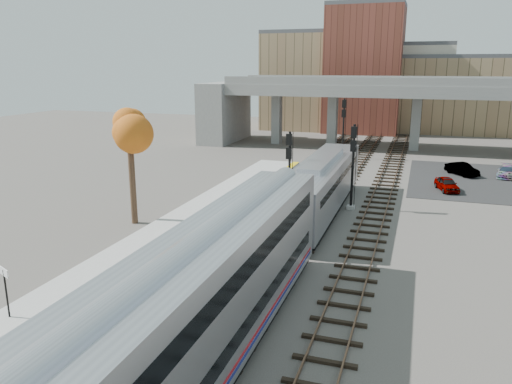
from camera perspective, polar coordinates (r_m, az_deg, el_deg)
The scene contains 17 objects.
ground at distance 27.48m, azimuth 0.33°, elevation -9.21°, with size 160.00×160.00×0.00m, color #47423D.
platform at distance 30.28m, azimuth -12.93°, elevation -6.94°, with size 4.50×60.00×0.35m, color #9E9E99.
yellow_strip at distance 29.32m, azimuth -9.74°, elevation -7.12°, with size 0.70×60.00×0.01m, color yellow.
tracks at distance 38.66m, azimuth 7.41°, elevation -2.17°, with size 10.70×95.00×0.25m.
overpass at distance 69.21m, azimuth 16.19°, elevation 9.48°, with size 54.00×12.00×9.50m.
buildings_far at distance 90.82m, azimuth 14.58°, elevation 11.92°, with size 43.00×21.00×20.60m.
parking_lot at distance 53.46m, azimuth 24.63°, elevation 1.18°, with size 14.00×18.00×0.04m, color black.
locomotive at distance 37.68m, azimuth 7.49°, elevation 0.86°, with size 3.02×19.05×4.10m.
coach at distance 17.12m, azimuth -7.69°, elevation -14.32°, with size 3.03×25.00×5.00m.
signal_mast_near at distance 36.43m, azimuth 3.80°, elevation 1.68°, with size 0.60×0.64×6.36m.
signal_mast_mid at distance 39.01m, azimuth 10.96°, elevation 2.59°, with size 0.60×0.64×6.65m.
signal_mast_far at distance 60.95m, azimuth 9.94°, elevation 7.12°, with size 0.60×0.64×7.15m.
station_sign at distance 24.13m, azimuth -26.76°, elevation -9.18°, with size 0.84×0.42×2.27m.
tree at distance 35.42m, azimuth -14.26°, elevation 6.37°, with size 3.60×3.60×8.55m.
car_a at distance 47.71m, azimuth 20.99°, elevation 0.85°, with size 1.43×3.55×1.21m, color #99999E.
car_b at distance 55.05m, azimuth 22.48°, elevation 2.44°, with size 1.33×3.83×1.26m, color #99999E.
car_c at distance 55.98m, azimuth 26.69°, elevation 2.10°, with size 1.57×3.87×1.12m, color #99999E.
Camera 1 is at (7.81, -23.96, 10.96)m, focal length 35.00 mm.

